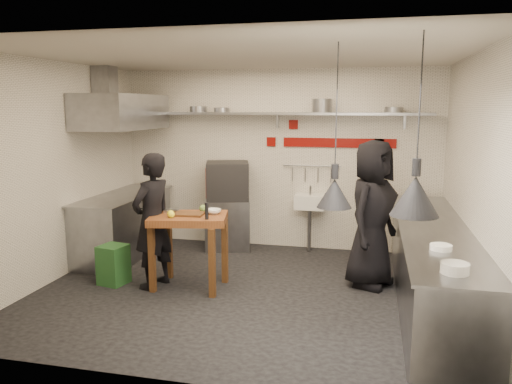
% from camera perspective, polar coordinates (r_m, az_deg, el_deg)
% --- Properties ---
extents(floor, '(5.00, 5.00, 0.00)m').
position_cam_1_polar(floor, '(6.22, -1.28, -11.25)').
color(floor, black).
rests_on(floor, ground).
extents(ceiling, '(5.00, 5.00, 0.00)m').
position_cam_1_polar(ceiling, '(5.83, -1.39, 15.38)').
color(ceiling, beige).
rests_on(ceiling, floor).
extents(wall_back, '(5.00, 0.04, 2.80)m').
position_cam_1_polar(wall_back, '(7.90, 2.48, 3.73)').
color(wall_back, silver).
rests_on(wall_back, floor).
extents(wall_front, '(5.00, 0.04, 2.80)m').
position_cam_1_polar(wall_front, '(3.89, -9.07, -2.64)').
color(wall_front, silver).
rests_on(wall_front, floor).
extents(wall_left, '(0.04, 4.20, 2.80)m').
position_cam_1_polar(wall_left, '(6.92, -21.83, 2.18)').
color(wall_left, silver).
rests_on(wall_left, floor).
extents(wall_right, '(0.04, 4.20, 2.80)m').
position_cam_1_polar(wall_right, '(5.78, 23.45, 0.70)').
color(wall_right, silver).
rests_on(wall_right, floor).
extents(red_band_horiz, '(1.70, 0.02, 0.14)m').
position_cam_1_polar(red_band_horiz, '(7.73, 9.43, 5.56)').
color(red_band_horiz, '#720703').
rests_on(red_band_horiz, wall_back).
extents(red_band_vert, '(0.14, 0.02, 1.10)m').
position_cam_1_polar(red_band_vert, '(7.77, 13.76, 1.87)').
color(red_band_vert, '#720703').
rests_on(red_band_vert, wall_back).
extents(red_tile_a, '(0.14, 0.02, 0.14)m').
position_cam_1_polar(red_tile_a, '(7.80, 4.30, 7.69)').
color(red_tile_a, '#720703').
rests_on(red_tile_a, wall_back).
extents(red_tile_b, '(0.14, 0.02, 0.14)m').
position_cam_1_polar(red_tile_b, '(7.87, 1.75, 5.76)').
color(red_tile_b, '#720703').
rests_on(red_tile_b, wall_back).
extents(back_shelf, '(4.60, 0.34, 0.04)m').
position_cam_1_polar(back_shelf, '(7.68, 2.27, 8.94)').
color(back_shelf, slate).
rests_on(back_shelf, wall_back).
extents(shelf_bracket_left, '(0.04, 0.06, 0.24)m').
position_cam_1_polar(shelf_bracket_left, '(8.39, -10.52, 8.17)').
color(shelf_bracket_left, slate).
rests_on(shelf_bracket_left, wall_back).
extents(shelf_bracket_mid, '(0.04, 0.06, 0.24)m').
position_cam_1_polar(shelf_bracket_mid, '(7.83, 2.47, 8.22)').
color(shelf_bracket_mid, slate).
rests_on(shelf_bracket_mid, wall_back).
extents(shelf_bracket_right, '(0.04, 0.06, 0.24)m').
position_cam_1_polar(shelf_bracket_right, '(7.70, 16.63, 7.81)').
color(shelf_bracket_right, slate).
rests_on(shelf_bracket_right, wall_back).
extents(pan_far_left, '(0.34, 0.34, 0.09)m').
position_cam_1_polar(pan_far_left, '(8.00, -6.60, 9.38)').
color(pan_far_left, slate).
rests_on(pan_far_left, back_shelf).
extents(pan_mid_left, '(0.29, 0.29, 0.07)m').
position_cam_1_polar(pan_mid_left, '(7.88, -3.93, 9.35)').
color(pan_mid_left, slate).
rests_on(pan_mid_left, back_shelf).
extents(stock_pot, '(0.39, 0.39, 0.20)m').
position_cam_1_polar(stock_pot, '(7.58, 7.56, 9.76)').
color(stock_pot, slate).
rests_on(stock_pot, back_shelf).
extents(pan_right, '(0.27, 0.27, 0.08)m').
position_cam_1_polar(pan_right, '(7.54, 15.44, 9.05)').
color(pan_right, slate).
rests_on(pan_right, back_shelf).
extents(oven_stand, '(0.83, 0.79, 0.80)m').
position_cam_1_polar(oven_stand, '(7.94, -3.30, -3.56)').
color(oven_stand, slate).
rests_on(oven_stand, floor).
extents(combi_oven, '(0.78, 0.75, 0.58)m').
position_cam_1_polar(combi_oven, '(7.76, -3.27, 1.31)').
color(combi_oven, black).
rests_on(combi_oven, oven_stand).
extents(oven_door, '(0.49, 0.17, 0.46)m').
position_cam_1_polar(oven_door, '(7.51, -3.88, 1.02)').
color(oven_door, '#720703').
rests_on(oven_door, combi_oven).
extents(oven_glass, '(0.33, 0.11, 0.34)m').
position_cam_1_polar(oven_glass, '(7.52, -4.05, 1.02)').
color(oven_glass, black).
rests_on(oven_glass, oven_door).
extents(hand_sink, '(0.46, 0.34, 0.22)m').
position_cam_1_polar(hand_sink, '(7.73, 6.21, -1.10)').
color(hand_sink, white).
rests_on(hand_sink, wall_back).
extents(sink_tap, '(0.03, 0.03, 0.14)m').
position_cam_1_polar(sink_tap, '(7.70, 6.23, 0.22)').
color(sink_tap, slate).
rests_on(sink_tap, hand_sink).
extents(sink_drain, '(0.06, 0.06, 0.66)m').
position_cam_1_polar(sink_drain, '(7.78, 6.11, -4.34)').
color(sink_drain, slate).
rests_on(sink_drain, floor).
extents(utensil_rail, '(0.90, 0.02, 0.02)m').
position_cam_1_polar(utensil_rail, '(7.78, 6.41, 3.00)').
color(utensil_rail, slate).
rests_on(utensil_rail, wall_back).
extents(counter_right, '(0.70, 3.80, 0.90)m').
position_cam_1_polar(counter_right, '(5.93, 19.47, -8.26)').
color(counter_right, slate).
rests_on(counter_right, floor).
extents(counter_right_top, '(0.76, 3.90, 0.03)m').
position_cam_1_polar(counter_right_top, '(5.81, 19.73, -3.89)').
color(counter_right_top, slate).
rests_on(counter_right_top, counter_right).
extents(plate_stack, '(0.26, 0.26, 0.09)m').
position_cam_1_polar(plate_stack, '(4.26, 21.77, -8.09)').
color(plate_stack, white).
rests_on(plate_stack, counter_right_top).
extents(small_bowl_right, '(0.23, 0.23, 0.05)m').
position_cam_1_polar(small_bowl_right, '(4.90, 20.38, -5.94)').
color(small_bowl_right, white).
rests_on(small_bowl_right, counter_right_top).
extents(counter_left, '(0.70, 1.90, 0.90)m').
position_cam_1_polar(counter_left, '(7.78, -14.86, -3.78)').
color(counter_left, slate).
rests_on(counter_left, floor).
extents(counter_left_top, '(0.76, 2.00, 0.03)m').
position_cam_1_polar(counter_left_top, '(7.69, -15.01, -0.41)').
color(counter_left_top, slate).
rests_on(counter_left_top, counter_left).
extents(extractor_hood, '(0.78, 1.60, 0.50)m').
position_cam_1_polar(extractor_hood, '(7.56, -15.08, 8.83)').
color(extractor_hood, slate).
rests_on(extractor_hood, ceiling).
extents(hood_duct, '(0.28, 0.28, 0.50)m').
position_cam_1_polar(hood_duct, '(7.68, -16.90, 11.75)').
color(hood_duct, slate).
rests_on(hood_duct, ceiling).
extents(green_bin, '(0.37, 0.37, 0.50)m').
position_cam_1_polar(green_bin, '(6.64, -15.98, -7.98)').
color(green_bin, '#225524').
rests_on(green_bin, floor).
extents(prep_table, '(1.03, 0.82, 0.92)m').
position_cam_1_polar(prep_table, '(6.26, -7.64, -6.73)').
color(prep_table, brown).
rests_on(prep_table, floor).
extents(cutting_board, '(0.37, 0.28, 0.02)m').
position_cam_1_polar(cutting_board, '(6.14, -7.66, -2.51)').
color(cutting_board, '#523017').
rests_on(cutting_board, prep_table).
extents(pepper_mill, '(0.05, 0.05, 0.20)m').
position_cam_1_polar(pepper_mill, '(5.87, -5.66, -2.18)').
color(pepper_mill, black).
rests_on(pepper_mill, prep_table).
extents(lemon_a, '(0.11, 0.11, 0.09)m').
position_cam_1_polar(lemon_a, '(6.05, -9.73, -2.49)').
color(lemon_a, yellow).
rests_on(lemon_a, prep_table).
extents(lemon_b, '(0.10, 0.10, 0.08)m').
position_cam_1_polar(lemon_b, '(6.02, -9.66, -2.57)').
color(lemon_b, yellow).
rests_on(lemon_b, prep_table).
extents(veg_ball, '(0.12, 0.12, 0.09)m').
position_cam_1_polar(veg_ball, '(6.27, -6.08, -1.88)').
color(veg_ball, olive).
rests_on(veg_ball, prep_table).
extents(steel_tray, '(0.22, 0.18, 0.03)m').
position_cam_1_polar(steel_tray, '(6.36, -9.65, -2.12)').
color(steel_tray, slate).
rests_on(steel_tray, prep_table).
extents(bowl, '(0.22, 0.22, 0.06)m').
position_cam_1_polar(bowl, '(6.18, -4.85, -2.22)').
color(bowl, white).
rests_on(bowl, prep_table).
extents(heat_lamp_near, '(0.40, 0.40, 1.51)m').
position_cam_1_polar(heat_lamp_near, '(4.68, 9.15, 7.36)').
color(heat_lamp_near, black).
rests_on(heat_lamp_near, ceiling).
extents(heat_lamp_far, '(0.45, 0.45, 1.44)m').
position_cam_1_polar(heat_lamp_far, '(4.13, 18.11, 7.22)').
color(heat_lamp_far, black).
rests_on(heat_lamp_far, ceiling).
extents(chef_left, '(0.58, 0.71, 1.68)m').
position_cam_1_polar(chef_left, '(6.27, -11.76, -3.25)').
color(chef_left, black).
rests_on(chef_left, floor).
extents(chef_right, '(0.90, 1.06, 1.83)m').
position_cam_1_polar(chef_right, '(6.33, 13.10, -2.46)').
color(chef_right, black).
rests_on(chef_right, floor).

